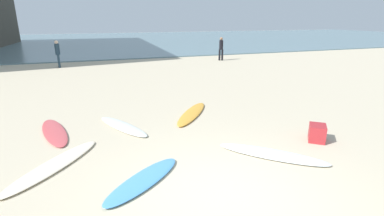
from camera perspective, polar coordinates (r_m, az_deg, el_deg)
ground_plane at (r=5.24m, az=6.57°, el=-17.18°), size 120.00×120.00×0.00m
ocean_water at (r=42.03m, az=-17.29°, el=12.70°), size 120.00×40.00×0.08m
surfboard_0 at (r=5.67m, az=-9.60°, el=-13.90°), size 1.88×1.68×0.08m
surfboard_1 at (r=8.60m, az=-25.69°, el=-4.31°), size 1.05×2.36×0.07m
surfboard_2 at (r=9.21m, az=-0.04°, el=-1.08°), size 1.87×2.31×0.08m
surfboard_3 at (r=6.74m, az=-25.70°, el=-10.19°), size 2.02×2.33×0.08m
surfboard_4 at (r=6.78m, az=15.60°, el=-8.82°), size 2.14×2.11×0.08m
surfboard_5 at (r=8.37m, az=-13.61°, el=-3.55°), size 1.40×2.20×0.08m
beachgoer_near at (r=19.90m, az=-25.15°, el=9.95°), size 0.31×0.34×1.67m
beachgoer_mid at (r=21.34m, az=5.81°, el=11.86°), size 0.38×0.38×1.66m
beach_cooler at (r=7.88m, az=23.62°, el=-4.57°), size 0.60×0.61×0.42m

